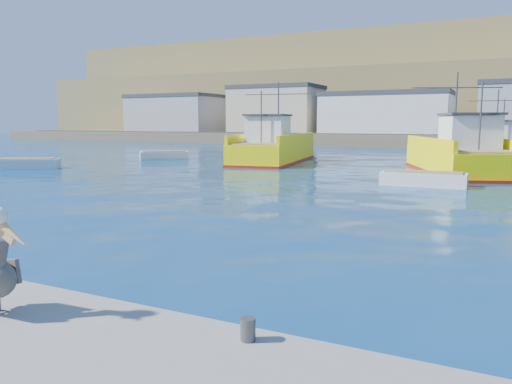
% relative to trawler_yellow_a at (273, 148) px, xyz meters
% --- Properties ---
extents(ground, '(260.00, 260.00, 0.00)m').
position_rel_trawler_yellow_a_xyz_m(ground, '(11.31, -28.99, -1.12)').
color(ground, navy).
rests_on(ground, ground).
extents(dock_bollards, '(36.20, 0.20, 0.30)m').
position_rel_trawler_yellow_a_xyz_m(dock_bollards, '(11.91, -32.39, -0.47)').
color(dock_bollards, '#4C4C4C').
rests_on(dock_bollards, dock).
extents(far_shore, '(200.00, 81.00, 24.00)m').
position_rel_trawler_yellow_a_xyz_m(far_shore, '(11.32, 80.21, 7.85)').
color(far_shore, brown).
rests_on(far_shore, ground).
extents(trawler_yellow_a, '(6.19, 13.34, 6.71)m').
position_rel_trawler_yellow_a_xyz_m(trawler_yellow_a, '(0.00, 0.00, 0.00)').
color(trawler_yellow_a, '#FFEE04').
rests_on(trawler_yellow_a, ground).
extents(trawler_yellow_b, '(8.44, 13.11, 6.65)m').
position_rel_trawler_yellow_a_xyz_m(trawler_yellow_b, '(14.64, -2.84, -0.02)').
color(trawler_yellow_b, '#FFEE04').
rests_on(trawler_yellow_b, ground).
extents(boat_orange, '(4.90, 9.57, 6.19)m').
position_rel_trawler_yellow_a_xyz_m(boat_orange, '(16.64, 11.11, -0.05)').
color(boat_orange, '#C95A1F').
rests_on(boat_orange, ground).
extents(skiff_left, '(4.35, 3.47, 0.92)m').
position_rel_trawler_yellow_a_xyz_m(skiff_left, '(-13.18, -13.30, -0.83)').
color(skiff_left, silver).
rests_on(skiff_left, ground).
extents(skiff_mid, '(4.28, 1.54, 0.93)m').
position_rel_trawler_yellow_a_xyz_m(skiff_mid, '(13.49, -10.87, -0.83)').
color(skiff_mid, silver).
rests_on(skiff_mid, ground).
extents(skiff_extra, '(4.12, 3.90, 0.92)m').
position_rel_trawler_yellow_a_xyz_m(skiff_extra, '(-10.05, -1.51, -0.83)').
color(skiff_extra, silver).
rests_on(skiff_extra, ground).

